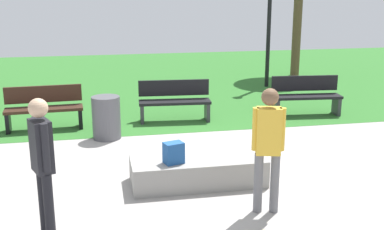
# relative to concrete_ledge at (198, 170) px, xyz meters

# --- Properties ---
(ground_plane) EXTENTS (28.00, 28.00, 0.00)m
(ground_plane) POSITION_rel_concrete_ledge_xyz_m (-0.22, 0.84, -0.21)
(ground_plane) COLOR #9E9993
(grass_lawn) EXTENTS (26.60, 12.21, 0.01)m
(grass_lawn) POSITION_rel_concrete_ledge_xyz_m (-0.22, 8.73, -0.20)
(grass_lawn) COLOR #2D6B28
(grass_lawn) RESTS_ON ground_plane
(concrete_ledge) EXTENTS (2.05, 0.83, 0.42)m
(concrete_ledge) POSITION_rel_concrete_ledge_xyz_m (0.00, 0.00, 0.00)
(concrete_ledge) COLOR gray
(concrete_ledge) RESTS_ON ground_plane
(backpack_on_ledge) EXTENTS (0.33, 0.27, 0.32)m
(backpack_on_ledge) POSITION_rel_concrete_ledge_xyz_m (-0.40, -0.16, 0.37)
(backpack_on_ledge) COLOR #1E4C8C
(backpack_on_ledge) RESTS_ON concrete_ledge
(skater_performing_trick) EXTENTS (0.42, 0.27, 1.71)m
(skater_performing_trick) POSITION_rel_concrete_ledge_xyz_m (0.70, -1.14, 0.79)
(skater_performing_trick) COLOR slate
(skater_performing_trick) RESTS_ON ground_plane
(skater_watching) EXTENTS (0.31, 0.41, 1.73)m
(skater_watching) POSITION_rel_concrete_ledge_xyz_m (-2.13, -1.25, 0.81)
(skater_watching) COLOR black
(skater_watching) RESTS_ON ground_plane
(skateboard_spare) EXTENTS (0.77, 0.63, 0.08)m
(skateboard_spare) POSITION_rel_concrete_ledge_xyz_m (0.82, -0.08, -0.14)
(skateboard_spare) COLOR gold
(skateboard_spare) RESTS_ON ground_plane
(park_bench_far_left) EXTENTS (1.64, 0.61, 0.91)m
(park_bench_far_left) POSITION_rel_concrete_ledge_xyz_m (3.35, 3.56, 0.27)
(park_bench_far_left) COLOR black
(park_bench_far_left) RESTS_ON ground_plane
(park_bench_by_oak) EXTENTS (1.62, 0.56, 0.91)m
(park_bench_by_oak) POSITION_rel_concrete_ledge_xyz_m (-2.60, 3.52, 0.27)
(park_bench_by_oak) COLOR #331E14
(park_bench_by_oak) RESTS_ON ground_plane
(park_bench_center_lawn) EXTENTS (1.63, 0.58, 0.91)m
(park_bench_center_lawn) POSITION_rel_concrete_ledge_xyz_m (0.22, 3.63, 0.27)
(park_bench_center_lawn) COLOR black
(park_bench_center_lawn) RESTS_ON ground_plane
(lamp_post) EXTENTS (0.28, 0.28, 3.96)m
(lamp_post) POSITION_rel_concrete_ledge_xyz_m (3.57, 6.88, 2.21)
(lamp_post) COLOR black
(lamp_post) RESTS_ON ground_plane
(trash_bin) EXTENTS (0.56, 0.56, 0.86)m
(trash_bin) POSITION_rel_concrete_ledge_xyz_m (-1.32, 2.59, 0.22)
(trash_bin) COLOR #4C4C51
(trash_bin) RESTS_ON ground_plane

